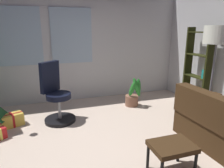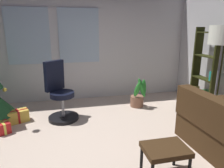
# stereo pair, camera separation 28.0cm
# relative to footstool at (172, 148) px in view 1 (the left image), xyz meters

# --- Properties ---
(ground_plane) EXTENTS (5.41, 5.00, 0.10)m
(ground_plane) POSITION_rel_footstool_xyz_m (-0.85, 0.46, -0.38)
(ground_plane) COLOR beige
(wall_back_with_windows) EXTENTS (5.41, 0.12, 2.72)m
(wall_back_with_windows) POSITION_rel_footstool_xyz_m (-0.87, 3.01, 1.04)
(wall_back_with_windows) COLOR silver
(wall_back_with_windows) RESTS_ON ground_plane
(footstool) EXTENTS (0.50, 0.37, 0.39)m
(footstool) POSITION_rel_footstool_xyz_m (0.00, 0.00, 0.00)
(footstool) COLOR #372412
(footstool) RESTS_ON ground_plane
(gift_box_gold) EXTENTS (0.41, 0.33, 0.23)m
(gift_box_gold) POSITION_rel_footstool_xyz_m (-1.96, 1.91, -0.22)
(gift_box_gold) COLOR gold
(gift_box_gold) RESTS_ON ground_plane
(office_chair) EXTENTS (0.59, 0.59, 1.10)m
(office_chair) POSITION_rel_footstool_xyz_m (-1.18, 1.88, 0.11)
(office_chair) COLOR black
(office_chair) RESTS_ON ground_plane
(bookshelf) EXTENTS (0.18, 0.64, 1.69)m
(bookshelf) POSITION_rel_footstool_xyz_m (1.64, 1.60, 0.42)
(bookshelf) COLOR black
(bookshelf) RESTS_ON ground_plane
(floor_lamp) EXTENTS (0.42, 0.42, 1.71)m
(floor_lamp) POSITION_rel_footstool_xyz_m (1.27, 0.83, 1.15)
(floor_lamp) COLOR slate
(floor_lamp) RESTS_ON ground_plane
(potted_plant) EXTENTS (0.34, 0.35, 0.67)m
(potted_plant) POSITION_rel_footstool_xyz_m (0.45, 2.13, -0.09)
(potted_plant) COLOR brown
(potted_plant) RESTS_ON ground_plane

